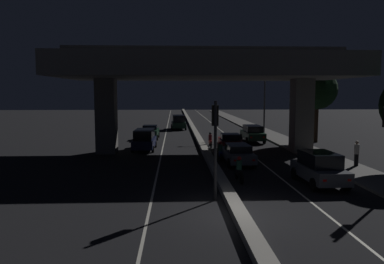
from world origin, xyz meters
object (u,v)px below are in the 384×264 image
Objects in this scene: car_grey_lead at (319,168)px; car_dark_green_fourth at (252,133)px; traffic_light_left_of_median at (215,133)px; car_dark_red_third at (230,142)px; car_dark_green_third_oncoming at (178,122)px; motorcycle_blue_filtering_mid at (220,152)px; motorcycle_black_filtering_near at (239,171)px; motorcycle_red_filtering_far at (210,141)px; pedestrian_on_sidewalk at (357,153)px; street_lamp at (262,95)px; car_grey_second at (237,153)px; car_dark_green_second_oncoming at (150,132)px; car_dark_blue_lead_oncoming at (144,139)px.

car_grey_lead reaches higher than car_dark_green_fourth.
car_dark_red_third is at bearing 78.86° from traffic_light_left_of_median.
motorcycle_blue_filtering_mid is (2.88, -24.26, -0.43)m from car_dark_green_third_oncoming.
motorcycle_red_filtering_far is (-0.34, 13.60, -0.02)m from motorcycle_black_filtering_near.
car_dark_red_third is at bearing 133.70° from pedestrian_on_sidewalk.
street_lamp reaches higher than car_dark_red_third.
car_dark_green_fourth is (3.60, 12.06, 0.13)m from car_grey_second.
motorcycle_blue_filtering_mid is at bearing -113.12° from street_lamp.
car_dark_green_fourth is 2.52× the size of motorcycle_blue_filtering_mid.
motorcycle_black_filtering_near is at bearing -173.94° from motorcycle_blue_filtering_mid.
motorcycle_blue_filtering_mid is at bearing 29.36° from car_grey_second.
car_dark_green_second_oncoming is (-7.09, 15.08, 0.01)m from car_grey_second.
car_dark_green_third_oncoming is (3.20, 18.93, 0.08)m from car_dark_blue_lead_oncoming.
pedestrian_on_sidewalk is (8.71, -3.37, 0.39)m from motorcycle_blue_filtering_mid.
street_lamp is at bearing 72.45° from traffic_light_left_of_median.
car_grey_second is at bearing 5.91° from car_dark_green_third_oncoming.
motorcycle_blue_filtering_mid is at bearing 164.26° from car_dark_red_third.
car_grey_lead is at bearing -105.50° from motorcycle_black_filtering_near.
pedestrian_on_sidewalk reaches higher than car_grey_second.
traffic_light_left_of_median is 27.55m from street_lamp.
street_lamp is 13.34m from car_dark_green_third_oncoming.
traffic_light_left_of_median is 0.99× the size of car_dark_green_fourth.
car_grey_lead is at bearing 27.68° from car_dark_green_second_oncoming.
car_dark_red_third reaches higher than motorcycle_blue_filtering_mid.
car_grey_second is 1.92m from motorcycle_blue_filtering_mid.
traffic_light_left_of_median reaches higher than motorcycle_black_filtering_near.
traffic_light_left_of_median is 21.86m from car_dark_green_fourth.
car_grey_second is 2.66× the size of motorcycle_black_filtering_near.
car_grey_lead is 1.04× the size of car_dark_green_second_oncoming.
car_dark_green_fourth is (3.24, 6.09, 0.11)m from car_dark_red_third.
car_grey_lead is 12.49m from car_dark_red_third.
traffic_light_left_of_median reaches higher than car_grey_second.
car_dark_blue_lead_oncoming is at bearing -12.20° from car_dark_green_third_oncoming.
street_lamp is at bearing -19.97° from motorcycle_black_filtering_near.
motorcycle_red_filtering_far is (-4.72, -3.71, -0.30)m from car_dark_green_fourth.
car_grey_second is at bearing 178.19° from car_dark_red_third.
car_dark_blue_lead_oncoming is 1.09× the size of car_dark_green_third_oncoming.
car_grey_second is 5.97m from car_dark_red_third.
motorcycle_blue_filtering_mid reaches higher than motorcycle_red_filtering_far.
car_dark_green_third_oncoming is at bearing 10.94° from car_grey_lead.
motorcycle_red_filtering_far is at bearing 5.47° from motorcycle_blue_filtering_mid.
traffic_light_left_of_median is 1.13× the size of car_dark_green_second_oncoming.
street_lamp is at bearing -23.54° from car_dark_red_third.
car_grey_lead reaches higher than motorcycle_blue_filtering_mid.
car_dark_blue_lead_oncoming is at bearing 43.60° from car_grey_second.
car_dark_red_third reaches higher than car_grey_second.
motorcycle_blue_filtering_mid is 6.70m from motorcycle_red_filtering_far.
traffic_light_left_of_median is 24.43m from car_dark_green_second_oncoming.
car_dark_red_third is 4.53m from motorcycle_blue_filtering_mid.
car_dark_blue_lead_oncoming is (-10.54, 13.10, 0.03)m from car_grey_lead.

